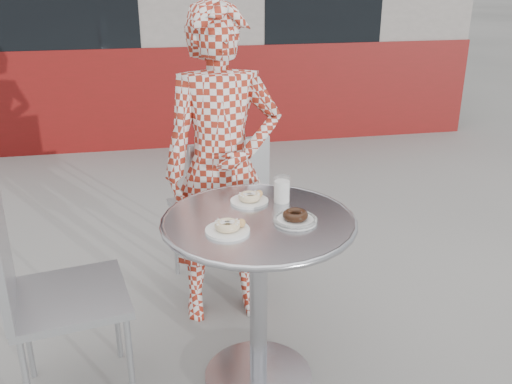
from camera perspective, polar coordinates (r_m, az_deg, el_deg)
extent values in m
plane|color=gray|center=(2.72, -0.27, -18.15)|extent=(60.00, 60.00, 0.00)
cube|color=maroon|center=(5.87, -7.09, 9.47)|extent=(6.02, 0.20, 1.00)
cylinder|color=silver|center=(2.71, 0.24, -17.95)|extent=(0.48, 0.48, 0.03)
cylinder|color=silver|center=(2.48, 0.25, -11.13)|extent=(0.08, 0.08, 0.77)
cylinder|color=silver|center=(2.29, 0.27, -2.95)|extent=(0.77, 0.77, 0.02)
torus|color=silver|center=(2.29, 0.27, -2.95)|extent=(0.79, 0.79, 0.03)
cube|color=#ACAFB4|center=(3.21, -4.01, -1.64)|extent=(0.54, 0.54, 0.03)
cube|color=#ACAFB4|center=(2.94, -2.62, 1.08)|extent=(0.43, 0.14, 0.44)
cube|color=#ACAFB4|center=(2.48, -18.17, -10.01)|extent=(0.53, 0.53, 0.03)
cube|color=#ACAFB4|center=(2.37, -24.08, -5.66)|extent=(0.11, 0.45, 0.46)
imported|color=maroon|center=(2.82, -3.38, 2.24)|extent=(0.59, 0.39, 1.61)
cylinder|color=white|center=(2.44, -0.67, -0.93)|extent=(0.16, 0.16, 0.01)
torus|color=#B88F47|center=(2.43, -0.67, -0.48)|extent=(0.09, 0.09, 0.03)
sphere|color=#B77A3F|center=(2.46, 0.31, -0.17)|extent=(0.03, 0.03, 0.03)
cylinder|color=white|center=(2.18, -2.87, -3.87)|extent=(0.17, 0.17, 0.01)
torus|color=#B88F47|center=(2.17, -2.88, -3.35)|extent=(0.10, 0.10, 0.03)
sphere|color=#B77A3F|center=(2.18, -1.48, -3.11)|extent=(0.03, 0.03, 0.03)
cylinder|color=white|center=(2.27, 3.94, -2.84)|extent=(0.17, 0.17, 0.01)
torus|color=black|center=(2.26, 3.96, -2.31)|extent=(0.10, 0.10, 0.03)
torus|color=black|center=(2.26, 3.94, -2.75)|extent=(0.18, 0.18, 0.02)
cylinder|color=white|center=(2.43, 2.60, 0.05)|extent=(0.06, 0.06, 0.09)
cylinder|color=white|center=(2.43, 2.60, 0.26)|extent=(0.07, 0.07, 0.11)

